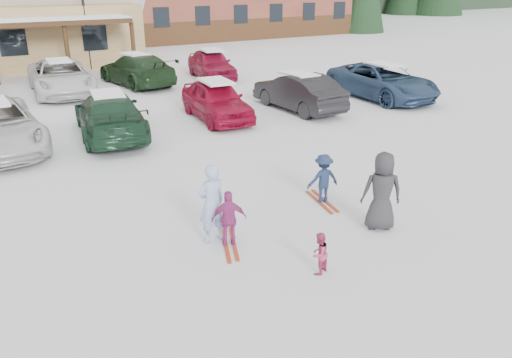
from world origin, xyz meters
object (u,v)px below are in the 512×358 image
lamp_post (84,9)px  adult_skier (212,204)px  toddler_red (319,254)px  bystander_dark (382,191)px  parked_car_12 (211,64)px  parked_car_6 (382,81)px  parked_car_3 (110,115)px  parked_car_5 (298,92)px  parked_car_10 (61,77)px  child_navy (323,179)px  child_magenta (229,219)px  parked_car_4 (216,100)px  parked_car_11 (137,70)px

lamp_post → adult_skier: (-2.57, -22.48, -2.60)m
toddler_red → bystander_dark: size_ratio=0.47×
parked_car_12 → parked_car_6: bearing=-52.6°
bystander_dark → lamp_post: bearing=-56.9°
adult_skier → toddler_red: adult_skier is taller
parked_car_3 → parked_car_5: (7.72, -0.14, 0.00)m
lamp_post → adult_skier: bearing=-96.5°
lamp_post → parked_car_12: size_ratio=1.37×
parked_car_10 → bystander_dark: bearing=-76.0°
child_navy → child_magenta: child_navy is taller
bystander_dark → parked_car_6: 13.03m
lamp_post → parked_car_6: size_ratio=1.10×
adult_skier → parked_car_5: bearing=-139.8°
parked_car_5 → child_navy: bearing=56.2°
bystander_dark → parked_car_3: size_ratio=0.34×
parked_car_4 → parked_car_6: 8.07m
adult_skier → parked_car_6: bearing=-152.8°
parked_car_3 → parked_car_6: bearing=-173.7°
parked_car_11 → child_magenta: bearing=69.2°
parked_car_4 → child_magenta: bearing=-109.6°
lamp_post → parked_car_11: 6.48m
parked_car_4 → parked_car_10: bearing=124.1°
child_magenta → parked_car_6: 14.84m
bystander_dark → parked_car_4: size_ratio=0.40×
bystander_dark → parked_car_12: bystander_dark is taller
adult_skier → toddler_red: bearing=113.0°
adult_skier → child_magenta: bearing=115.5°
adult_skier → parked_car_6: 14.82m
bystander_dark → parked_car_10: (-3.54, 17.68, -0.09)m
lamp_post → parked_car_12: lamp_post is taller
toddler_red → parked_car_3: 10.64m
child_magenta → parked_car_10: 16.75m
bystander_dark → parked_car_4: (0.83, 10.00, -0.13)m
lamp_post → child_magenta: lamp_post is taller
lamp_post → bystander_dark: bearing=-87.9°
parked_car_4 → toddler_red: bearing=-101.5°
lamp_post → toddler_red: size_ratio=7.34×
toddler_red → parked_car_5: size_ratio=0.18×
lamp_post → toddler_red: 24.81m
parked_car_3 → parked_car_11: 8.91m
lamp_post → adult_skier: lamp_post is taller
child_magenta → parked_car_11: parked_car_11 is taller
parked_car_3 → parked_car_4: size_ratio=1.19×
adult_skier → toddler_red: size_ratio=2.06×
adult_skier → child_magenta: size_ratio=1.41×
parked_car_12 → parked_car_3: bearing=-125.6°
toddler_red → parked_car_10: parked_car_10 is taller
lamp_post → adult_skier: size_ratio=3.56×
child_magenta → parked_car_5: bearing=-110.6°
parked_car_12 → toddler_red: bearing=-101.4°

